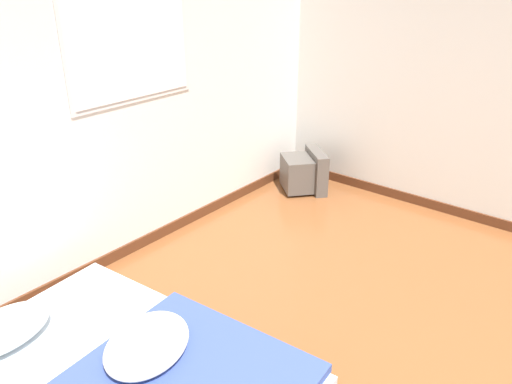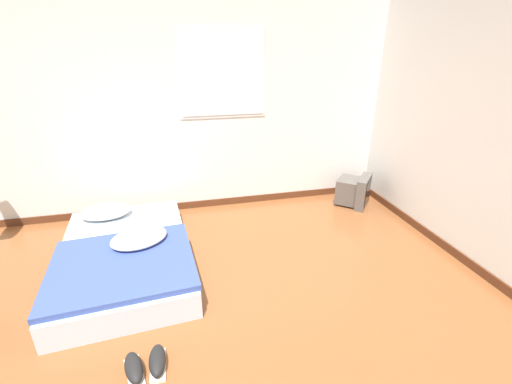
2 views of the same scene
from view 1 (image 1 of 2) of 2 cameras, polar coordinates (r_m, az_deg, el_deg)
name	(u,v)px [view 1 (image 1 of 2)]	position (r m, az deg, el deg)	size (l,w,h in m)	color
wall_back	(38,105)	(3.38, -23.61, 9.15)	(7.97, 0.08, 2.60)	silver
crt_tv	(305,172)	(4.99, 5.62, 2.30)	(0.56, 0.56, 0.40)	#56514C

